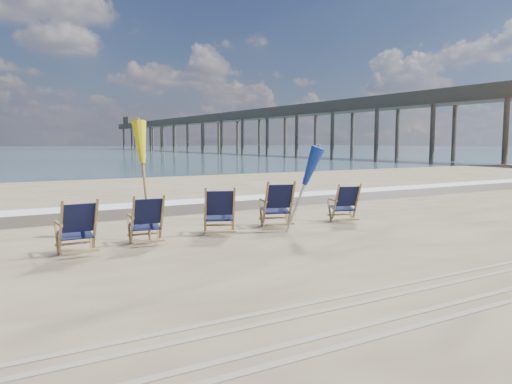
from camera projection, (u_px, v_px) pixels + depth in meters
surf_foam at (159, 203)px, 16.02m from camera, size 200.00×1.40×0.01m
wet_sand_strip at (177, 209)px, 14.73m from camera, size 200.00×2.60×0.00m
tire_tracks at (451, 293)px, 6.51m from camera, size 80.00×1.30×0.01m
beach_chair_0 at (95, 226)px, 8.69m from camera, size 0.67×0.75×1.02m
beach_chair_1 at (162, 219)px, 9.58m from camera, size 0.71×0.78×1.00m
beach_chair_2 at (234, 211)px, 10.47m from camera, size 0.92×0.96×1.06m
beach_chair_3 at (292, 204)px, 11.46m from camera, size 0.92×0.98×1.11m
beach_chair_4 at (357, 203)px, 12.18m from camera, size 0.82×0.87×0.99m
umbrella_yellow at (144, 148)px, 9.91m from camera, size 0.30×0.30×2.40m
umbrella_blue at (301, 166)px, 10.70m from camera, size 0.30×0.30×1.96m
fishing_pier at (235, 127)px, 91.07m from camera, size 4.40×140.00×9.30m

